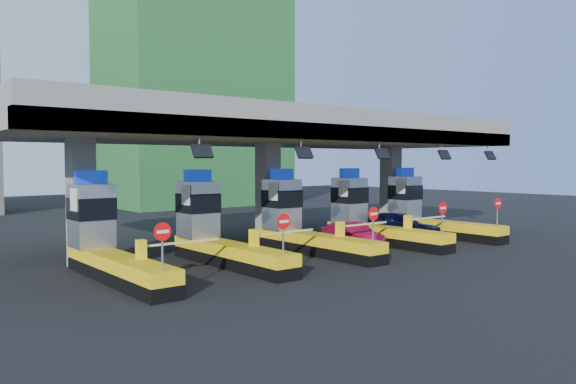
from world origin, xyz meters
TOP-DOWN VIEW (x-y plane):
  - ground at (0.00, 0.00)m, footprint 120.00×120.00m
  - toll_canopy at (0.00, 2.87)m, footprint 28.00×12.09m
  - toll_lane_far_left at (-10.00, 0.28)m, footprint 4.43×8.00m
  - toll_lane_left at (-5.00, 0.28)m, footprint 4.43×8.00m
  - toll_lane_center at (0.00, 0.28)m, footprint 4.43×8.00m
  - toll_lane_right at (5.00, 0.28)m, footprint 4.43×8.00m
  - toll_lane_far_right at (10.00, 0.28)m, footprint 4.43×8.00m
  - bg_building_scaffold at (12.00, 32.00)m, footprint 18.00×12.00m
  - van at (7.18, -0.05)m, footprint 3.28×5.22m
  - red_car at (2.89, -0.55)m, footprint 1.96×4.16m

SIDE VIEW (x-z plane):
  - ground at x=0.00m, z-range 0.00..0.00m
  - red_car at x=2.89m, z-range 0.00..1.32m
  - van at x=7.18m, z-range 0.00..1.66m
  - toll_lane_far_left at x=-10.00m, z-range -0.68..3.47m
  - toll_lane_left at x=-5.00m, z-range -0.68..3.47m
  - toll_lane_center at x=0.00m, z-range -0.68..3.47m
  - toll_lane_right at x=5.00m, z-range -0.68..3.47m
  - toll_lane_far_right at x=10.00m, z-range -0.68..3.47m
  - toll_canopy at x=0.00m, z-range 2.63..9.63m
  - bg_building_scaffold at x=12.00m, z-range 0.00..28.00m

